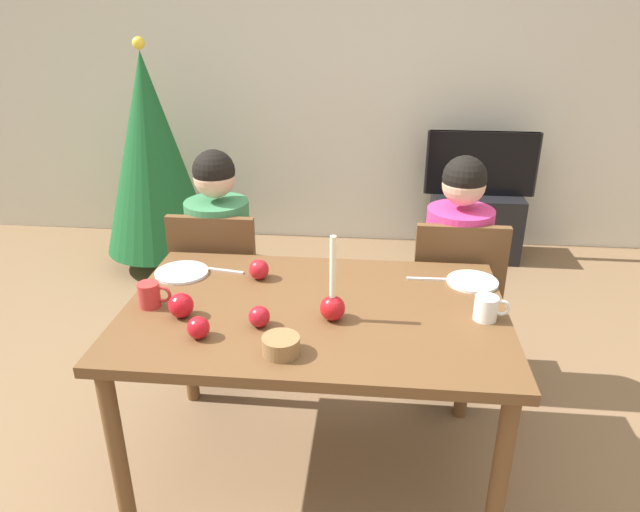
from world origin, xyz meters
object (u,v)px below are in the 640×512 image
object	(u,v)px
person_left_child	(221,272)
candle_centerpiece	(333,303)
apple_near_candle	(259,269)
apple_by_right_mug	(259,317)
apple_by_left_plate	(181,305)
christmas_tree	(152,155)
apple_far_edge	(198,328)
bowl_walnuts	(281,345)
dining_table	(315,327)
chair_left	(221,285)
plate_right	(472,282)
person_right_child	(454,282)
tv_stand	(474,225)
mug_right	(487,308)
mug_left	(150,295)
tv	(481,164)
chair_right	(453,296)
plate_left	(182,273)

from	to	relation	value
person_left_child	candle_centerpiece	size ratio (longest dim) A/B	3.69
apple_near_candle	apple_by_right_mug	bearing A→B (deg)	-78.69
person_left_child	apple_by_left_plate	distance (m)	0.78
christmas_tree	apple_far_edge	size ratio (longest dim) A/B	20.69
christmas_tree	apple_far_edge	bearing A→B (deg)	-65.91
bowl_walnuts	apple_by_right_mug	xyz separation A→B (m)	(-0.10, 0.16, 0.01)
christmas_tree	apple_far_edge	xyz separation A→B (m)	(0.96, -2.15, -0.03)
dining_table	christmas_tree	world-z (taller)	christmas_tree
chair_left	candle_centerpiece	world-z (taller)	candle_centerpiece
candle_centerpiece	plate_right	world-z (taller)	candle_centerpiece
person_left_child	person_right_child	bearing A→B (deg)	0.00
tv_stand	christmas_tree	xyz separation A→B (m)	(-2.28, -0.39, 0.58)
person_right_child	tv_stand	world-z (taller)	person_right_child
candle_centerpiece	mug_right	bearing A→B (deg)	5.73
bowl_walnuts	mug_left	bearing A→B (deg)	153.53
tv	apple_near_candle	bearing A→B (deg)	-120.06
person_left_child	tv	distance (m)	2.23
plate_right	mug_left	world-z (taller)	mug_left
mug_left	apple_by_right_mug	world-z (taller)	mug_left
bowl_walnuts	apple_far_edge	size ratio (longest dim) A/B	1.60
tv	chair_right	bearing A→B (deg)	-102.15
plate_left	chair_right	bearing A→B (deg)	17.82
chair_left	candle_centerpiece	size ratio (longest dim) A/B	2.84
mug_left	dining_table	bearing A→B (deg)	4.40
dining_table	apple_far_edge	xyz separation A→B (m)	(-0.36, -0.24, 0.12)
apple_by_right_mug	chair_right	bearing A→B (deg)	44.59
person_right_child	candle_centerpiece	world-z (taller)	person_right_child
apple_by_right_mug	apple_far_edge	world-z (taller)	same
plate_right	apple_by_left_plate	size ratio (longest dim) A/B	2.24
plate_left	apple_by_left_plate	bearing A→B (deg)	-71.85
plate_left	apple_near_candle	world-z (taller)	apple_near_candle
person_right_child	mug_right	distance (m)	0.70
plate_left	mug_left	world-z (taller)	mug_left
chair_right	christmas_tree	size ratio (longest dim) A/B	0.57
tv	plate_left	world-z (taller)	tv
tv	apple_by_right_mug	size ratio (longest dim) A/B	10.52
mug_left	apple_by_left_plate	xyz separation A→B (m)	(0.14, -0.06, -0.00)
chair_right	apple_far_edge	world-z (taller)	chair_right
person_left_child	mug_right	xyz separation A→B (m)	(1.14, -0.66, 0.22)
dining_table	apple_by_left_plate	size ratio (longest dim) A/B	15.59
person_right_child	tv_stand	distance (m)	1.73
dining_table	tv	world-z (taller)	tv
bowl_walnuts	apple_near_candle	bearing A→B (deg)	108.30
dining_table	candle_centerpiece	size ratio (longest dim) A/B	4.41
person_right_child	apple_by_right_mug	xyz separation A→B (m)	(-0.77, -0.79, 0.22)
mug_left	apple_far_edge	world-z (taller)	mug_left
tv	mug_left	distance (m)	2.82
christmas_tree	chair_right	bearing A→B (deg)	-34.24
plate_left	apple_far_edge	bearing A→B (deg)	-65.71
mug_left	apple_near_candle	xyz separation A→B (m)	(0.35, 0.27, -0.01)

